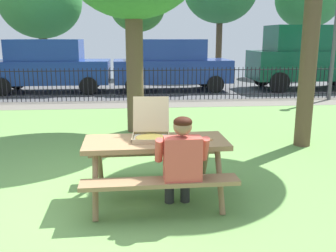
{
  "coord_description": "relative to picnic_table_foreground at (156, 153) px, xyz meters",
  "views": [
    {
      "loc": [
        0.43,
        -4.59,
        2.04
      ],
      "look_at": [
        0.92,
        0.89,
        0.75
      ],
      "focal_mm": 40.78,
      "sensor_mm": 36.0,
      "label": 1
    }
  ],
  "objects": [
    {
      "name": "parked_car_right",
      "position": [
        6.7,
        9.99,
        0.71
      ],
      "size": [
        4.71,
        2.09,
        2.46
      ],
      "color": "#0F4B34",
      "rests_on": "ground"
    },
    {
      "name": "pizza_box_open",
      "position": [
        -0.05,
        0.12,
        0.27
      ],
      "size": [
        0.51,
        0.6,
        0.5
      ],
      "color": "#CBB184",
      "rests_on": "picnic_table_foreground"
    },
    {
      "name": "ground",
      "position": [
        -0.68,
        1.86,
        -0.61
      ],
      "size": [
        28.0,
        11.8,
        0.02
      ],
      "primitive_type": "cube",
      "color": "#6D9C4F"
    },
    {
      "name": "cobblestone_walkway",
      "position": [
        -0.68,
        7.06,
        -0.6
      ],
      "size": [
        28.0,
        1.4,
        0.01
      ],
      "primitive_type": "cube",
      "color": "slate"
    },
    {
      "name": "iron_fence_streetside",
      "position": [
        -0.68,
        7.76,
        -0.06
      ],
      "size": [
        18.03,
        0.03,
        1.06
      ],
      "color": "black",
      "rests_on": "ground"
    },
    {
      "name": "adult_at_table",
      "position": [
        0.27,
        -0.49,
        0.06
      ],
      "size": [
        0.61,
        0.6,
        1.19
      ],
      "color": "#282828",
      "rests_on": "ground"
    },
    {
      "name": "picnic_table_foreground",
      "position": [
        0.0,
        0.0,
        0.0
      ],
      "size": [
        1.83,
        1.52,
        0.79
      ],
      "color": "#916E4A",
      "rests_on": "ground"
    },
    {
      "name": "far_tree_center",
      "position": [
        -0.01,
        15.16,
        2.83
      ],
      "size": [
        2.74,
        2.74,
        4.71
      ],
      "color": "brown",
      "rests_on": "ground"
    },
    {
      "name": "lamp_post_walkway",
      "position": [
        6.15,
        7.33,
        1.84
      ],
      "size": [
        0.28,
        0.28,
        3.99
      ],
      "color": "#4C4C51",
      "rests_on": "ground"
    },
    {
      "name": "parked_car_left",
      "position": [
        -3.4,
        9.99,
        0.41
      ],
      "size": [
        4.41,
        1.92,
        1.94
      ],
      "color": "navy",
      "rests_on": "ground"
    },
    {
      "name": "pizza_slice_on_table",
      "position": [
        0.61,
        -0.07,
        0.18
      ],
      "size": [
        0.24,
        0.22,
        0.02
      ],
      "color": "#F4DD77",
      "rests_on": "picnic_table_foreground"
    },
    {
      "name": "street_asphalt",
      "position": [
        -0.68,
        11.15,
        -0.6
      ],
      "size": [
        28.0,
        6.78,
        0.01
      ],
      "primitive_type": "cube",
      "color": "#515154"
    },
    {
      "name": "far_tree_midleft",
      "position": [
        -4.7,
        15.16,
        3.11
      ],
      "size": [
        3.97,
        3.97,
        5.51
      ],
      "color": "brown",
      "rests_on": "ground"
    },
    {
      "name": "parked_car_center",
      "position": [
        1.16,
        9.99,
        0.41
      ],
      "size": [
        4.47,
        2.07,
        1.94
      ],
      "color": "navy",
      "rests_on": "ground"
    }
  ]
}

